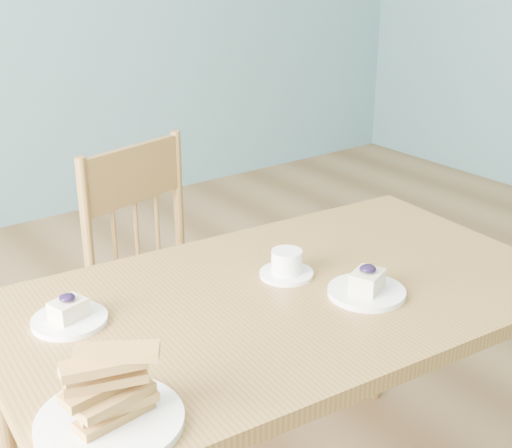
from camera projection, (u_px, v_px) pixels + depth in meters
The scene contains 6 objects.
dining_table at pixel (284, 319), 1.62m from camera, with size 1.33×0.83×0.68m.
dining_chair at pixel (169, 288), 2.13m from camera, with size 0.48×0.46×0.87m.
cheesecake_plate_near at pixel (367, 287), 1.58m from camera, with size 0.17×0.17×0.07m.
cheesecake_plate_far at pixel (69, 316), 1.46m from camera, with size 0.16×0.16×0.07m.
coffee_cup at pixel (287, 265), 1.67m from camera, with size 0.13×0.13×0.06m.
biscotti_plate at pixel (108, 399), 1.15m from camera, with size 0.24×0.24×0.15m.
Camera 1 is at (-1.24, -1.08, 1.42)m, focal length 50.00 mm.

